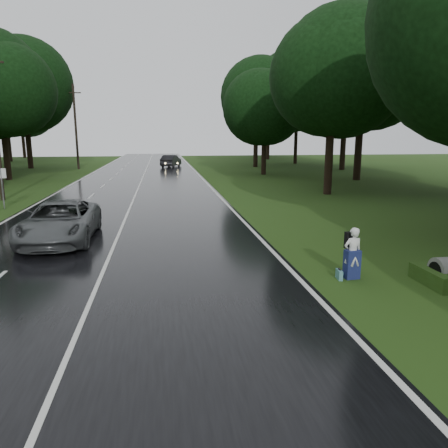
{
  "coord_description": "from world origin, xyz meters",
  "views": [
    {
      "loc": [
        1.89,
        -10.15,
        4.17
      ],
      "look_at": [
        4.02,
        4.32,
        1.1
      ],
      "focal_mm": 33.87,
      "sensor_mm": 36.0,
      "label": 1
    }
  ],
  "objects": [
    {
      "name": "grey_car",
      "position": [
        -2.16,
        7.08,
        0.82
      ],
      "size": [
        2.65,
        5.66,
        1.57
      ],
      "primitive_type": "imported",
      "rotation": [
        0.0,
        0.0,
        0.01
      ],
      "color": "#4F5355",
      "rests_on": "road"
    },
    {
      "name": "tree_right_f",
      "position": [
        14.51,
        46.21,
        0.0
      ],
      "size": [
        9.98,
        9.98,
        15.59
      ],
      "primitive_type": null,
      "color": "black",
      "rests_on": "ground"
    },
    {
      "name": "tree_left_e",
      "position": [
        -12.66,
        33.01,
        0.0
      ],
      "size": [
        9.65,
        9.65,
        15.08
      ],
      "primitive_type": null,
      "color": "black",
      "rests_on": "ground"
    },
    {
      "name": "utility_pole_mid",
      "position": [
        -8.5,
        19.21,
        0.0
      ],
      "size": [
        1.8,
        0.28,
        9.58
      ],
      "primitive_type": null,
      "color": "black",
      "rests_on": "ground"
    },
    {
      "name": "far_car",
      "position": [
        3.19,
        47.66,
        0.83
      ],
      "size": [
        3.0,
        5.07,
        1.58
      ],
      "primitive_type": "imported",
      "rotation": [
        0.0,
        0.0,
        2.85
      ],
      "color": "black",
      "rests_on": "road"
    },
    {
      "name": "lane_center",
      "position": [
        0.0,
        20.0,
        0.04
      ],
      "size": [
        0.12,
        140.0,
        0.01
      ],
      "primitive_type": "cube",
      "color": "silver",
      "rests_on": "road"
    },
    {
      "name": "tree_right_e",
      "position": [
        12.92,
        35.02,
        0.0
      ],
      "size": [
        7.82,
        7.82,
        12.22
      ],
      "primitive_type": null,
      "color": "black",
      "rests_on": "ground"
    },
    {
      "name": "hitchhiker",
      "position": [
        7.39,
        1.17,
        0.72
      ],
      "size": [
        0.61,
        0.56,
        1.55
      ],
      "color": "silver",
      "rests_on": "ground"
    },
    {
      "name": "tree_left_f",
      "position": [
        -14.86,
        47.93,
        0.0
      ],
      "size": [
        11.28,
        11.28,
        17.63
      ],
      "primitive_type": null,
      "color": "black",
      "rests_on": "ground"
    },
    {
      "name": "utility_pole_far",
      "position": [
        -8.5,
        45.73,
        0.0
      ],
      "size": [
        1.8,
        0.28,
        10.33
      ],
      "primitive_type": null,
      "color": "black",
      "rests_on": "ground"
    },
    {
      "name": "suitcase",
      "position": [
        7.01,
        1.14,
        0.14
      ],
      "size": [
        0.15,
        0.4,
        0.28
      ],
      "primitive_type": "cube",
      "rotation": [
        0.0,
        0.0,
        6.18
      ],
      "color": "teal",
      "rests_on": "ground"
    },
    {
      "name": "road",
      "position": [
        0.0,
        20.0,
        0.02
      ],
      "size": [
        12.0,
        140.0,
        0.04
      ],
      "primitive_type": "cube",
      "color": "black",
      "rests_on": "ground"
    },
    {
      "name": "road_sign_b",
      "position": [
        -7.2,
        15.61,
        0.0
      ],
      "size": [
        0.56,
        0.1,
        2.34
      ],
      "primitive_type": null,
      "color": "white",
      "rests_on": "ground"
    },
    {
      "name": "ground",
      "position": [
        0.0,
        0.0,
        0.0
      ],
      "size": [
        160.0,
        160.0,
        0.0
      ],
      "primitive_type": "plane",
      "color": "#244213",
      "rests_on": "ground"
    },
    {
      "name": "tree_right_d",
      "position": [
        13.77,
        18.93,
        0.0
      ],
      "size": [
        9.69,
        9.69,
        15.14
      ],
      "primitive_type": null,
      "color": "black",
      "rests_on": "ground"
    }
  ]
}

